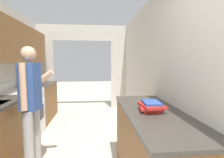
# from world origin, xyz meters

# --- Properties ---
(wall_right) EXTENTS (0.06, 6.99, 2.50)m
(wall_right) POSITION_xyz_m (1.33, 1.70, 1.25)
(wall_right) COLOR silver
(wall_right) RESTS_ON ground_plane
(wall_far_with_doorway) EXTENTS (3.00, 0.06, 2.50)m
(wall_far_with_doorway) POSITION_xyz_m (0.00, 4.62, 1.45)
(wall_far_with_doorway) COLOR silver
(wall_far_with_doorway) RESTS_ON ground_plane
(counter_left) EXTENTS (0.62, 3.21, 0.90)m
(counter_left) POSITION_xyz_m (-1.00, 2.73, 0.45)
(counter_left) COLOR brown
(counter_left) RESTS_ON ground_plane
(counter_right) EXTENTS (0.62, 1.69, 0.90)m
(counter_right) POSITION_xyz_m (1.00, 1.12, 0.45)
(counter_right) COLOR brown
(counter_right) RESTS_ON ground_plane
(range_oven) EXTENTS (0.66, 0.77, 1.04)m
(range_oven) POSITION_xyz_m (-0.99, 2.63, 0.46)
(range_oven) COLOR white
(range_oven) RESTS_ON ground_plane
(person) EXTENTS (0.52, 0.42, 1.62)m
(person) POSITION_xyz_m (-0.46, 1.63, 0.87)
(person) COLOR #9E9E9E
(person) RESTS_ON ground_plane
(book_stack) EXTENTS (0.27, 0.32, 0.11)m
(book_stack) POSITION_xyz_m (0.97, 1.12, 0.95)
(book_stack) COLOR red
(book_stack) RESTS_ON counter_right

